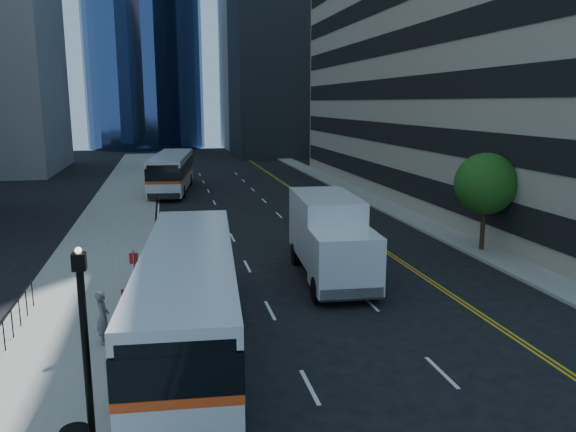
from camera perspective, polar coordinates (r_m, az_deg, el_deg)
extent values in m
plane|color=black|center=(20.77, 8.91, -10.65)|extent=(160.00, 160.00, 0.00)
cube|color=gray|center=(43.69, -16.57, 0.84)|extent=(5.00, 90.00, 0.15)
cube|color=gray|center=(46.47, 8.16, 1.82)|extent=(2.00, 90.00, 0.15)
cube|color=#9E9384|center=(52.23, 26.74, 15.49)|extent=(30.00, 50.00, 25.00)
cylinder|color=#332114|center=(31.20, 19.16, -1.24)|extent=(0.24, 0.24, 2.20)
sphere|color=#204914|center=(30.79, 19.45, 3.12)|extent=(3.20, 3.20, 3.20)
cylinder|color=black|center=(13.23, -19.76, -13.92)|extent=(0.16, 0.16, 4.20)
cube|color=black|center=(12.45, -20.47, -4.36)|extent=(0.28, 0.28, 0.36)
cube|color=silver|center=(18.48, -9.92, -10.36)|extent=(3.77, 12.89, 1.16)
cube|color=#EB4516|center=(18.24, -9.99, -8.35)|extent=(3.79, 12.91, 0.23)
cube|color=black|center=(18.05, -10.06, -6.61)|extent=(3.79, 12.91, 0.95)
cube|color=silver|center=(17.82, -10.14, -4.18)|extent=(3.77, 12.89, 0.53)
cylinder|color=black|center=(15.33, -15.29, -17.16)|extent=(0.40, 1.08, 1.06)
cylinder|color=black|center=(15.19, -5.41, -17.05)|extent=(0.40, 1.08, 1.06)
cylinder|color=black|center=(21.88, -12.89, -8.15)|extent=(0.40, 1.08, 1.06)
cylinder|color=black|center=(21.79, -6.24, -8.01)|extent=(0.40, 1.08, 1.06)
cube|color=silver|center=(51.02, -11.66, 3.55)|extent=(4.31, 12.94, 1.16)
cube|color=#C24212|center=(50.93, -11.69, 4.32)|extent=(4.33, 12.96, 0.23)
cube|color=black|center=(50.86, -11.72, 4.97)|extent=(4.33, 12.96, 0.95)
cube|color=silver|center=(50.78, -11.76, 5.86)|extent=(4.31, 12.94, 0.53)
cylinder|color=black|center=(47.50, -13.64, 2.37)|extent=(0.45, 1.09, 1.06)
cylinder|color=black|center=(47.20, -10.62, 2.44)|extent=(0.45, 1.09, 1.06)
cylinder|color=black|center=(54.55, -12.57, 3.56)|extent=(0.45, 1.09, 1.06)
cylinder|color=black|center=(54.29, -9.94, 3.63)|extent=(0.45, 1.09, 1.06)
cube|color=silver|center=(22.45, 5.82, -4.61)|extent=(2.77, 2.57, 2.28)
cube|color=black|center=(21.37, 6.51, -4.25)|extent=(2.40, 0.23, 1.19)
cube|color=silver|center=(25.88, 3.82, -0.93)|extent=(2.98, 5.39, 2.82)
cube|color=black|center=(25.15, 4.34, -5.13)|extent=(2.52, 7.29, 0.27)
cylinder|color=black|center=(22.31, 2.92, -7.51)|extent=(0.38, 1.06, 1.04)
cylinder|color=black|center=(22.87, 8.79, -7.15)|extent=(0.38, 1.06, 1.04)
cylinder|color=black|center=(27.42, 0.73, -3.86)|extent=(0.38, 1.06, 1.04)
cylinder|color=black|center=(27.88, 5.55, -3.66)|extent=(0.38, 1.06, 1.04)
imported|color=#56555C|center=(19.19, -18.30, -9.74)|extent=(0.47, 0.67, 1.74)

